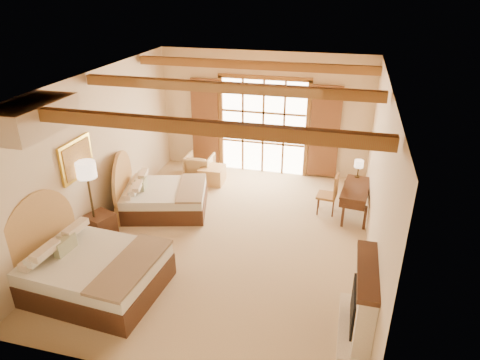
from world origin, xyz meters
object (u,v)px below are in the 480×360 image
(bed_near, at_px, (85,267))
(nightstand, at_px, (101,227))
(armchair, at_px, (200,166))
(bed_far, at_px, (158,195))
(desk, at_px, (355,200))

(bed_near, bearing_deg, nightstand, 115.97)
(bed_near, xyz_separation_m, nightstand, (-0.56, 1.40, -0.15))
(bed_near, distance_m, nightstand, 1.51)
(nightstand, distance_m, armchair, 3.50)
(bed_far, bearing_deg, bed_near, -105.63)
(bed_far, distance_m, desk, 4.40)
(nightstand, xyz_separation_m, armchair, (0.91, 3.38, 0.03))
(bed_near, bearing_deg, bed_far, 93.38)
(bed_far, height_order, nightstand, bed_far)
(bed_far, bearing_deg, nightstand, -127.55)
(armchair, height_order, desk, desk)
(bed_far, distance_m, armchair, 1.97)
(bed_near, relative_size, armchair, 3.29)
(desk, bearing_deg, armchair, 171.71)
(armchair, bearing_deg, bed_near, 85.36)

